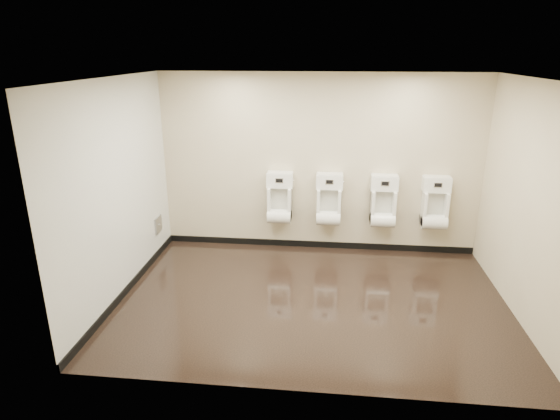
# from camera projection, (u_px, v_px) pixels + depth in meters

# --- Properties ---
(ground) EXTENTS (5.00, 3.50, 0.00)m
(ground) POSITION_uv_depth(u_px,v_px,m) (312.00, 300.00, 6.13)
(ground) COLOR black
(ground) RESTS_ON ground
(ceiling) EXTENTS (5.00, 3.50, 0.00)m
(ceiling) POSITION_uv_depth(u_px,v_px,m) (318.00, 78.00, 5.22)
(ceiling) COLOR white
(back_wall) EXTENTS (5.00, 0.02, 2.80)m
(back_wall) POSITION_uv_depth(u_px,v_px,m) (319.00, 165.00, 7.32)
(back_wall) COLOR beige
(back_wall) RESTS_ON ground
(front_wall) EXTENTS (5.00, 0.02, 2.80)m
(front_wall) POSITION_uv_depth(u_px,v_px,m) (307.00, 259.00, 4.03)
(front_wall) COLOR beige
(front_wall) RESTS_ON ground
(left_wall) EXTENTS (0.02, 3.50, 2.80)m
(left_wall) POSITION_uv_depth(u_px,v_px,m) (117.00, 192.00, 5.92)
(left_wall) COLOR beige
(left_wall) RESTS_ON ground
(right_wall) EXTENTS (0.02, 3.50, 2.80)m
(right_wall) POSITION_uv_depth(u_px,v_px,m) (530.00, 205.00, 5.42)
(right_wall) COLOR beige
(right_wall) RESTS_ON ground
(tile_overlay_left) EXTENTS (0.01, 3.50, 2.80)m
(tile_overlay_left) POSITION_uv_depth(u_px,v_px,m) (118.00, 192.00, 5.92)
(tile_overlay_left) COLOR white
(tile_overlay_left) RESTS_ON ground
(skirting_back) EXTENTS (5.00, 0.02, 0.10)m
(skirting_back) POSITION_uv_depth(u_px,v_px,m) (317.00, 244.00, 7.74)
(skirting_back) COLOR black
(skirting_back) RESTS_ON ground
(skirting_left) EXTENTS (0.02, 3.50, 0.10)m
(skirting_left) POSITION_uv_depth(u_px,v_px,m) (129.00, 286.00, 6.36)
(skirting_left) COLOR black
(skirting_left) RESTS_ON ground
(access_panel) EXTENTS (0.04, 0.25, 0.25)m
(access_panel) POSITION_uv_depth(u_px,v_px,m) (158.00, 225.00, 7.34)
(access_panel) COLOR #9E9EA3
(access_panel) RESTS_ON left_wall
(urinal_0) EXTENTS (0.43, 0.32, 0.80)m
(urinal_0) POSITION_uv_depth(u_px,v_px,m) (280.00, 201.00, 7.43)
(urinal_0) COLOR white
(urinal_0) RESTS_ON back_wall
(urinal_1) EXTENTS (0.43, 0.32, 0.80)m
(urinal_1) POSITION_uv_depth(u_px,v_px,m) (329.00, 203.00, 7.36)
(urinal_1) COLOR white
(urinal_1) RESTS_ON back_wall
(urinal_2) EXTENTS (0.43, 0.32, 0.80)m
(urinal_2) POSITION_uv_depth(u_px,v_px,m) (383.00, 205.00, 7.27)
(urinal_2) COLOR white
(urinal_2) RESTS_ON back_wall
(urinal_3) EXTENTS (0.43, 0.32, 0.80)m
(urinal_3) POSITION_uv_depth(u_px,v_px,m) (435.00, 207.00, 7.19)
(urinal_3) COLOR white
(urinal_3) RESTS_ON back_wall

